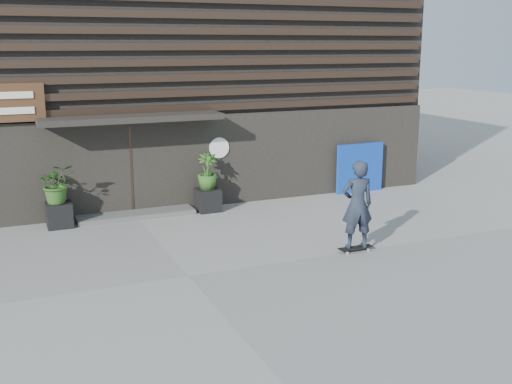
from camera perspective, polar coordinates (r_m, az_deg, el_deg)
name	(u,v)px	position (r m, az deg, el deg)	size (l,w,h in m)	color
ground	(188,276)	(12.12, -6.22, -7.65)	(80.00, 80.00, 0.00)	gray
entrance_step	(136,214)	(16.35, -10.95, -2.01)	(3.00, 0.80, 0.12)	#4C4C49
planter_pot_left	(59,215)	(15.83, -17.56, -2.01)	(0.60, 0.60, 0.60)	black
bamboo_left	(57,184)	(15.65, -17.76, 0.74)	(0.86, 0.75, 0.96)	#2D591E
planter_pot_right	(208,200)	(16.58, -4.42, -0.73)	(0.60, 0.60, 0.60)	black
bamboo_right	(207,171)	(16.41, -4.47, 1.91)	(0.54, 0.54, 0.96)	#2D591E
blue_tarp	(360,168)	(18.83, 9.48, 2.19)	(1.57, 0.12, 1.47)	#0C359E
building	(94,55)	(21.06, -14.64, 12.03)	(18.00, 11.00, 8.00)	black
skateboarder	(357,205)	(13.29, 9.25, -1.16)	(0.78, 0.57, 1.98)	black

